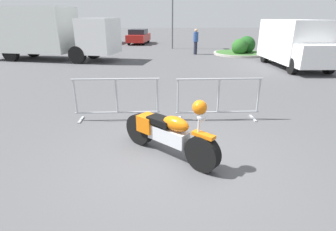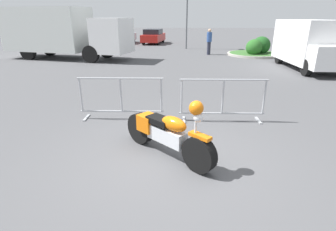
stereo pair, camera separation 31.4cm
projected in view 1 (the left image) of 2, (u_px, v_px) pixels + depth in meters
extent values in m
plane|color=#4C4C4F|center=(172.00, 160.00, 4.79)|extent=(120.00, 120.00, 0.00)
cylinder|color=black|center=(202.00, 153.00, 4.37)|extent=(0.59, 0.55, 0.63)
cylinder|color=black|center=(140.00, 129.00, 5.32)|extent=(0.59, 0.55, 0.63)
cube|color=silver|center=(168.00, 135.00, 4.81)|extent=(0.78, 0.73, 0.28)
ellipsoid|color=orange|center=(176.00, 124.00, 4.61)|extent=(0.58, 0.56, 0.26)
cube|color=black|center=(161.00, 121.00, 4.84)|extent=(0.57, 0.55, 0.12)
cube|color=orange|center=(148.00, 123.00, 5.10)|extent=(0.48, 0.47, 0.32)
cube|color=orange|center=(203.00, 135.00, 4.26)|extent=(0.39, 0.37, 0.06)
cylinder|color=silver|center=(199.00, 126.00, 4.27)|extent=(0.06, 0.06, 0.44)
sphere|color=silver|center=(202.00, 117.00, 4.18)|extent=(0.16, 0.16, 0.16)
sphere|color=orange|center=(200.00, 107.00, 4.16)|extent=(0.24, 0.24, 0.24)
cylinder|color=#9EA0A5|center=(115.00, 79.00, 6.29)|extent=(2.11, 0.13, 0.04)
cylinder|color=#9EA0A5|center=(118.00, 112.00, 6.59)|extent=(2.11, 0.13, 0.04)
cylinder|color=#9EA0A5|center=(75.00, 97.00, 6.39)|extent=(0.05, 0.05, 0.85)
cylinder|color=#9EA0A5|center=(117.00, 96.00, 6.44)|extent=(0.05, 0.05, 0.85)
cylinder|color=#9EA0A5|center=(157.00, 96.00, 6.48)|extent=(0.05, 0.05, 0.85)
cube|color=#9EA0A5|center=(81.00, 120.00, 6.61)|extent=(0.08, 0.44, 0.03)
cube|color=#9EA0A5|center=(155.00, 118.00, 6.69)|extent=(0.08, 0.44, 0.03)
cylinder|color=#9EA0A5|center=(220.00, 79.00, 6.30)|extent=(2.11, 0.13, 0.04)
cylinder|color=#9EA0A5|center=(217.00, 112.00, 6.60)|extent=(2.11, 0.13, 0.04)
cylinder|color=#9EA0A5|center=(178.00, 96.00, 6.41)|extent=(0.05, 0.05, 0.85)
cylinder|color=#9EA0A5|center=(218.00, 96.00, 6.45)|extent=(0.05, 0.05, 0.85)
cylinder|color=#9EA0A5|center=(259.00, 95.00, 6.50)|extent=(0.05, 0.05, 0.85)
cube|color=#9EA0A5|center=(180.00, 120.00, 6.63)|extent=(0.08, 0.44, 0.03)
cube|color=#9EA0A5|center=(253.00, 118.00, 6.71)|extent=(0.08, 0.44, 0.03)
cube|color=silver|center=(31.00, 30.00, 15.44)|extent=(5.36, 3.27, 2.50)
cube|color=silver|center=(99.00, 36.00, 14.75)|extent=(2.21, 2.51, 1.90)
cylinder|color=black|center=(93.00, 51.00, 16.15)|extent=(1.00, 0.47, 0.96)
cylinder|color=black|center=(77.00, 55.00, 14.38)|extent=(1.00, 0.47, 0.96)
cylinder|color=black|center=(33.00, 49.00, 16.93)|extent=(1.00, 0.47, 0.96)
cylinder|color=black|center=(11.00, 53.00, 15.16)|extent=(1.00, 0.47, 0.96)
cube|color=white|center=(292.00, 40.00, 13.46)|extent=(2.12, 4.16, 2.00)
cube|color=white|center=(318.00, 57.00, 11.29)|extent=(1.93, 0.95, 1.00)
cylinder|color=black|center=(329.00, 66.00, 11.86)|extent=(0.26, 0.73, 0.72)
cylinder|color=black|center=(293.00, 66.00, 11.80)|extent=(0.26, 0.73, 0.72)
cylinder|color=black|center=(294.00, 56.00, 14.94)|extent=(0.26, 0.73, 0.72)
cylinder|color=black|center=(265.00, 56.00, 14.89)|extent=(0.26, 0.73, 0.72)
cube|color=#284799|center=(43.00, 38.00, 24.97)|extent=(2.09, 4.23, 0.66)
cube|color=#1E232B|center=(41.00, 31.00, 24.64)|extent=(1.74, 2.24, 0.47)
cylinder|color=black|center=(44.00, 39.00, 26.34)|extent=(0.27, 0.62, 0.61)
cylinder|color=black|center=(57.00, 39.00, 26.21)|extent=(0.27, 0.62, 0.61)
cylinder|color=black|center=(29.00, 42.00, 23.92)|extent=(0.27, 0.62, 0.61)
cylinder|color=black|center=(43.00, 42.00, 23.79)|extent=(0.27, 0.62, 0.61)
cube|color=maroon|center=(76.00, 37.00, 25.15)|extent=(2.24, 4.53, 0.71)
cube|color=#1E232B|center=(74.00, 30.00, 24.79)|extent=(1.87, 2.40, 0.51)
cylinder|color=black|center=(75.00, 39.00, 26.62)|extent=(0.29, 0.67, 0.65)
cylinder|color=black|center=(89.00, 39.00, 26.48)|extent=(0.29, 0.67, 0.65)
cylinder|color=black|center=(62.00, 41.00, 24.02)|extent=(0.29, 0.67, 0.65)
cylinder|color=black|center=(77.00, 41.00, 23.88)|extent=(0.29, 0.67, 0.65)
cube|color=#B7BABF|center=(107.00, 37.00, 25.11)|extent=(2.08, 4.22, 0.66)
cube|color=#1E232B|center=(106.00, 31.00, 24.78)|extent=(1.74, 2.23, 0.47)
cylinder|color=black|center=(105.00, 39.00, 26.48)|extent=(0.27, 0.62, 0.60)
cylinder|color=black|center=(118.00, 39.00, 26.35)|extent=(0.27, 0.62, 0.60)
cylinder|color=black|center=(96.00, 42.00, 24.06)|extent=(0.27, 0.62, 0.60)
cylinder|color=black|center=(110.00, 42.00, 23.93)|extent=(0.27, 0.62, 0.60)
cube|color=#B21E19|center=(139.00, 38.00, 25.03)|extent=(2.04, 4.13, 0.65)
cube|color=#1E232B|center=(138.00, 32.00, 24.70)|extent=(1.70, 2.18, 0.46)
cylinder|color=black|center=(135.00, 39.00, 26.37)|extent=(0.27, 0.61, 0.59)
cylinder|color=black|center=(148.00, 40.00, 26.24)|extent=(0.27, 0.61, 0.59)
cylinder|color=black|center=(129.00, 42.00, 24.00)|extent=(0.27, 0.61, 0.59)
cylinder|color=black|center=(143.00, 42.00, 23.88)|extent=(0.27, 0.61, 0.59)
cylinder|color=#262838|center=(195.00, 48.00, 18.02)|extent=(0.32, 0.32, 0.85)
cylinder|color=#2D4C8C|center=(196.00, 37.00, 17.76)|extent=(0.45, 0.45, 0.62)
sphere|color=tan|center=(196.00, 30.00, 17.61)|extent=(0.22, 0.22, 0.22)
cylinder|color=#ADA89E|center=(239.00, 53.00, 18.06)|extent=(3.51, 3.51, 0.14)
cylinder|color=#38662D|center=(239.00, 52.00, 18.03)|extent=(3.23, 3.23, 0.02)
sphere|color=#286023|center=(240.00, 47.00, 17.31)|extent=(1.03, 1.03, 1.03)
sphere|color=#1E511E|center=(246.00, 45.00, 17.91)|extent=(1.17, 1.17, 1.17)
cylinder|color=#595B60|center=(172.00, 12.00, 20.40)|extent=(0.12, 0.12, 5.50)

